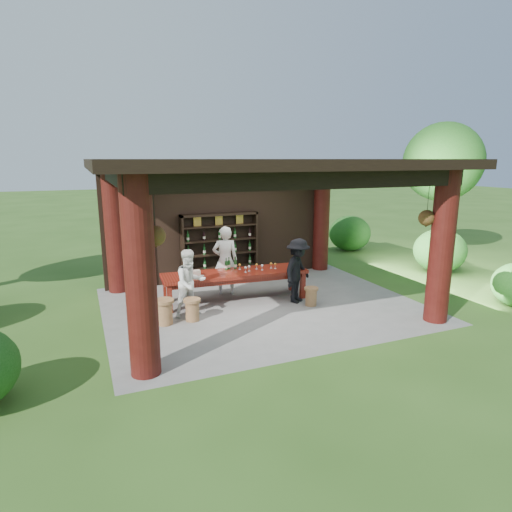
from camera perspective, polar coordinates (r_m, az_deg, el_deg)
name	(u,v)px	position (r m, az deg, el deg)	size (l,w,h in m)	color
ground	(262,305)	(10.57, 0.84, -6.54)	(90.00, 90.00, 0.00)	#2D5119
pavilion	(255,217)	(10.45, -0.12, 5.27)	(7.50, 6.00, 3.60)	slate
wine_shelf	(220,247)	(12.42, -4.84, 1.16)	(2.26, 0.34, 1.99)	black
tasting_table	(235,276)	(10.72, -2.80, -2.70)	(3.68, 1.17, 0.75)	#5E180D
stool_near_left	(192,309)	(9.61, -8.50, -7.02)	(0.38, 0.38, 0.50)	brown
stool_near_right	(311,296)	(10.54, 7.36, -5.31)	(0.35, 0.35, 0.46)	brown
stool_far_left	(165,311)	(9.50, -12.09, -7.20)	(0.43, 0.43, 0.56)	brown
host	(225,260)	(11.21, -4.13, -0.60)	(0.66, 0.43, 1.81)	silver
guest_woman	(190,283)	(9.79, -8.76, -3.56)	(0.75, 0.58, 1.54)	white
guest_man	(298,271)	(10.62, 5.59, -1.96)	(1.04, 0.60, 1.61)	black
table_bottles	(230,263)	(10.92, -3.46, -0.96)	(0.33, 0.13, 0.31)	#194C1E
table_glasses	(257,267)	(10.86, 0.15, -1.46)	(0.93, 0.40, 0.15)	silver
napkin_basket	(195,273)	(10.38, -8.19, -2.30)	(0.26, 0.18, 0.14)	#BF6672
shrubs	(284,271)	(11.54, 3.73, -2.02)	(14.97, 8.61, 1.36)	#194C14
trees	(364,164)	(12.57, 14.22, 11.82)	(20.75, 10.00, 4.80)	#3F2819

